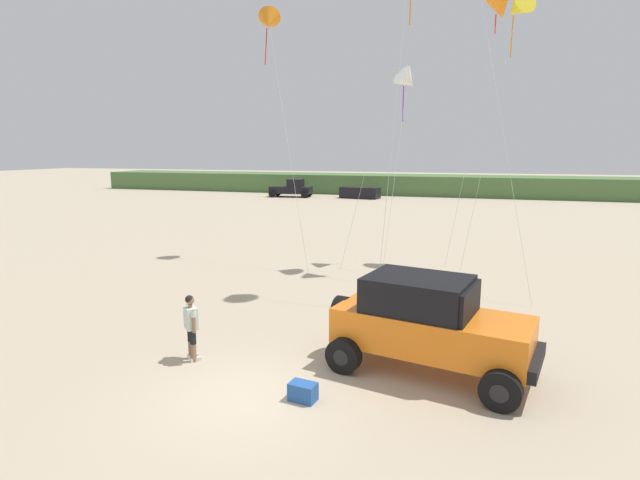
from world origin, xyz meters
The scene contains 11 objects.
ground_plane centered at (0.00, 0.00, 0.00)m, with size 220.00×220.00×0.00m, color tan.
dune_ridge centered at (2.29, 50.89, 1.12)m, with size 90.00×6.70×2.24m, color #4C703D.
jeep centered at (3.49, 2.33, 1.20)m, with size 5.01×3.24×2.26m.
person_watching centered at (-2.13, 1.28, 0.94)m, with size 0.49×0.47×1.67m.
cooler_box centered at (1.15, 0.16, 0.19)m, with size 0.56×0.36×0.38m, color #23519E.
distant_pickup centered at (-14.94, 43.22, 0.94)m, with size 4.73×2.68×1.98m.
distant_sedan centered at (-7.31, 43.78, 0.60)m, with size 4.20×1.70×1.20m, color black.
kite_blue_swept centered at (1.31, 14.00, 8.16)m, with size 1.55×4.10×8.80m.
kite_red_delta centered at (5.72, 14.79, 11.02)m, with size 2.58×3.18×11.70m.
kite_black_sled centered at (5.04, 15.39, 11.28)m, with size 2.50×2.69×12.03m.
kite_yellow_diamond centered at (-5.09, 13.64, 10.97)m, with size 3.67×4.07×11.62m.
Camera 1 is at (4.30, -8.91, 5.14)m, focal length 27.89 mm.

